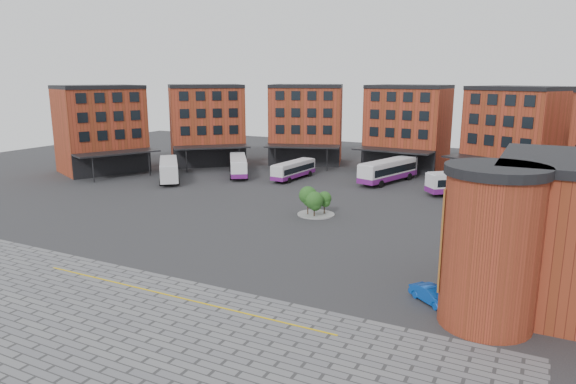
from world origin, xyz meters
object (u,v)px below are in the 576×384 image
at_px(tree_island, 314,200).
at_px(bus_b, 238,165).
at_px(bus_e, 467,182).
at_px(bus_d, 388,171).
at_px(bus_a, 169,168).
at_px(blue_car, 432,295).
at_px(bus_c, 294,170).
at_px(bus_f, 514,201).

relative_size(tree_island, bus_b, 0.41).
bearing_deg(bus_e, bus_d, -145.56).
bearing_deg(bus_a, blue_car, -70.05).
distance_m(bus_c, bus_d, 14.79).
distance_m(bus_a, bus_b, 11.27).
bearing_deg(bus_c, bus_e, 7.24).
xyz_separation_m(bus_d, blue_car, (15.05, -40.82, -1.28)).
xyz_separation_m(bus_e, bus_f, (6.48, -9.33, 0.06)).
bearing_deg(bus_c, tree_island, -52.34).
xyz_separation_m(bus_a, blue_car, (46.15, -26.73, -1.33)).
xyz_separation_m(bus_e, blue_car, (2.98, -37.64, -1.15)).
height_order(bus_e, bus_f, bus_f).
distance_m(bus_c, bus_f, 33.83).
bearing_deg(bus_f, bus_d, -149.74).
bearing_deg(tree_island, bus_e, 54.11).
height_order(bus_c, bus_e, bus_e).
distance_m(bus_a, bus_c, 19.63).
bearing_deg(bus_f, bus_a, -113.94).
xyz_separation_m(bus_b, bus_e, (35.71, 2.47, 0.05)).
height_order(tree_island, bus_e, tree_island).
xyz_separation_m(bus_f, blue_car, (-3.51, -28.31, -1.21)).
height_order(bus_c, bus_d, bus_d).
distance_m(bus_e, blue_car, 37.78).
height_order(tree_island, bus_b, tree_island).
bearing_deg(bus_f, tree_island, -89.10).
bearing_deg(bus_e, bus_c, -128.80).
bearing_deg(bus_c, bus_a, -144.19).
distance_m(bus_e, bus_f, 11.36).
xyz_separation_m(tree_island, blue_car, (17.28, -17.88, -1.29)).
relative_size(bus_c, blue_car, 2.76).
bearing_deg(blue_car, bus_f, 30.15).
bearing_deg(bus_a, bus_b, 8.53).
bearing_deg(bus_f, bus_c, -130.15).
distance_m(bus_b, bus_e, 35.79).
distance_m(tree_island, blue_car, 24.90).
height_order(bus_a, bus_c, bus_a).
bearing_deg(bus_c, bus_f, -9.16).
relative_size(bus_d, bus_e, 1.21).
relative_size(bus_e, blue_car, 2.84).
distance_m(bus_a, bus_f, 49.68).
height_order(bus_a, bus_f, bus_f).
xyz_separation_m(bus_a, bus_b, (7.47, 8.44, -0.23)).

